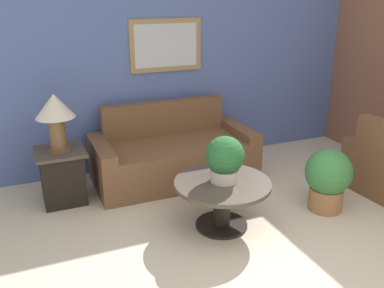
% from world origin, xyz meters
% --- Properties ---
extents(wall_back, '(7.22, 0.09, 2.60)m').
position_xyz_m(wall_back, '(-0.00, 3.22, 1.31)').
color(wall_back, '#5166A8').
rests_on(wall_back, ground_plane).
extents(couch_main, '(1.94, 0.92, 0.91)m').
position_xyz_m(couch_main, '(-0.18, 2.65, 0.30)').
color(couch_main, brown).
rests_on(couch_main, ground_plane).
extents(coffee_table, '(0.94, 0.94, 0.49)m').
position_xyz_m(coffee_table, '(-0.14, 1.38, 0.35)').
color(coffee_table, black).
rests_on(coffee_table, ground_plane).
extents(side_table, '(0.53, 0.53, 0.61)m').
position_xyz_m(side_table, '(-1.52, 2.55, 0.31)').
color(side_table, black).
rests_on(side_table, ground_plane).
extents(table_lamp, '(0.41, 0.41, 0.62)m').
position_xyz_m(table_lamp, '(-1.52, 2.55, 1.03)').
color(table_lamp, brown).
rests_on(table_lamp, side_table).
extents(potted_plant_on_table, '(0.37, 0.37, 0.45)m').
position_xyz_m(potted_plant_on_table, '(-0.12, 1.39, 0.72)').
color(potted_plant_on_table, beige).
rests_on(potted_plant_on_table, coffee_table).
extents(potted_plant_floor, '(0.49, 0.49, 0.68)m').
position_xyz_m(potted_plant_floor, '(1.04, 1.27, 0.37)').
color(potted_plant_floor, '#9E6B42').
rests_on(potted_plant_floor, ground_plane).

